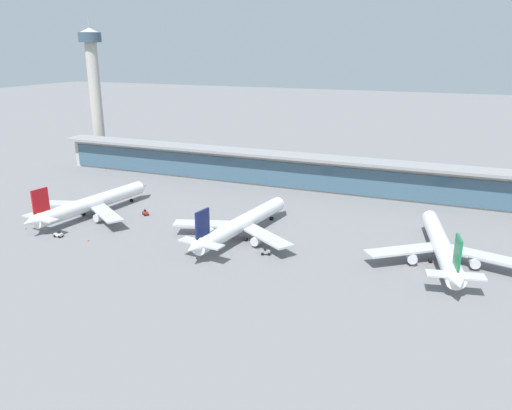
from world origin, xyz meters
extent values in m
plane|color=slate|center=(0.00, 0.00, 0.00)|extent=(1200.00, 1200.00, 0.00)
cylinder|color=white|center=(-60.14, -2.40, 4.92)|extent=(12.05, 49.47, 5.19)
cone|color=white|center=(-56.39, 24.03, 4.92)|extent=(5.69, 5.34, 5.09)
cone|color=white|center=(-63.85, -28.57, 5.44)|extent=(5.43, 6.31, 4.67)
cube|color=black|center=(-56.81, 21.09, 5.83)|extent=(4.16, 2.67, 0.63)
cube|color=#B7BABF|center=(-71.85, -5.30, 4.01)|extent=(23.05, 12.34, 0.63)
cube|color=#B7BABF|center=(-49.69, -8.44, 4.01)|extent=(21.75, 17.28, 0.63)
cylinder|color=silver|center=(-69.26, -6.20, 2.22)|extent=(3.36, 4.12, 2.86)
cylinder|color=silver|center=(-52.42, -8.58, 2.22)|extent=(3.36, 4.12, 2.86)
cube|color=red|center=(-63.21, -24.11, 11.55)|extent=(1.50, 6.29, 8.06)
cube|color=#B7BABF|center=(-63.34, -25.00, 5.70)|extent=(14.73, 5.91, 0.45)
cylinder|color=black|center=(-63.35, -4.65, 0.63)|extent=(1.24, 1.39, 1.25)
cylinder|color=black|center=(-57.68, -5.46, 0.63)|extent=(1.24, 1.39, 1.25)
cylinder|color=black|center=(-57.37, 17.10, 0.63)|extent=(1.24, 1.39, 1.25)
cylinder|color=white|center=(0.75, -1.74, 4.92)|extent=(12.22, 49.47, 5.19)
cone|color=white|center=(4.59, 24.67, 4.92)|extent=(5.71, 5.36, 5.09)
cone|color=white|center=(-3.06, -27.90, 5.44)|extent=(5.45, 6.32, 4.67)
cube|color=black|center=(4.16, 21.73, 5.83)|extent=(4.16, 2.69, 0.63)
cube|color=#B7BABF|center=(-10.98, -4.60, 4.01)|extent=(23.06, 12.27, 0.63)
cube|color=#B7BABF|center=(11.17, -7.82, 4.01)|extent=(21.72, 17.34, 0.63)
cylinder|color=silver|center=(-8.39, -5.51, 2.22)|extent=(3.38, 4.13, 2.86)
cylinder|color=silver|center=(8.44, -7.96, 2.22)|extent=(3.38, 4.13, 2.86)
cube|color=#141E51|center=(-2.41, -23.44, 11.55)|extent=(1.52, 6.29, 8.06)
cube|color=#B7BABF|center=(-2.54, -24.33, 5.70)|extent=(14.74, 5.96, 0.45)
cylinder|color=black|center=(-2.47, -3.99, 0.63)|extent=(1.24, 1.39, 1.25)
cylinder|color=black|center=(3.20, -4.81, 0.63)|extent=(1.24, 1.39, 1.25)
cylinder|color=black|center=(3.58, 17.75, 0.63)|extent=(1.24, 1.39, 1.25)
cylinder|color=white|center=(62.42, 3.37, 4.92)|extent=(14.91, 49.28, 5.19)
cone|color=white|center=(57.10, 29.53, 4.92)|extent=(5.92, 5.59, 5.09)
cone|color=white|center=(67.69, -22.53, 5.44)|extent=(5.72, 6.53, 4.67)
cube|color=black|center=(57.69, 26.62, 5.83)|extent=(4.24, 2.88, 0.63)
cube|color=#B7BABF|center=(52.36, -3.29, 4.01)|extent=(21.24, 18.17, 0.63)
cube|color=#B7BABF|center=(74.29, 1.18, 4.01)|extent=(23.10, 11.15, 0.63)
cylinder|color=silver|center=(55.09, -3.26, 2.22)|extent=(3.56, 4.26, 2.86)
cylinder|color=silver|center=(71.76, 0.13, 2.22)|extent=(3.56, 4.26, 2.86)
cube|color=#14703D|center=(66.79, -18.12, 11.55)|extent=(1.86, 6.26, 8.06)
cube|color=#B7BABF|center=(66.97, -18.99, 5.70)|extent=(14.82, 6.72, 0.45)
cylinder|color=black|center=(60.15, 0.17, 0.63)|extent=(1.30, 1.44, 1.25)
cylinder|color=black|center=(65.76, 1.31, 0.63)|extent=(1.30, 1.44, 1.25)
cylinder|color=black|center=(58.49, 22.67, 0.63)|extent=(1.30, 1.44, 1.25)
cube|color=gray|center=(13.23, -12.69, 0.90)|extent=(3.15, 2.37, 0.90)
cube|color=black|center=(12.95, -12.79, 1.70)|extent=(0.90, 0.90, 0.70)
cylinder|color=black|center=(13.90, -11.68, 0.45)|extent=(0.94, 0.57, 0.90)
cylinder|color=black|center=(14.39, -13.02, 0.45)|extent=(0.94, 0.57, 0.90)
cylinder|color=black|center=(12.06, -12.36, 0.45)|extent=(0.94, 0.57, 0.90)
cylinder|color=black|center=(12.55, -13.69, 0.45)|extent=(0.94, 0.57, 0.90)
cube|color=silver|center=(-56.00, -25.29, 0.90)|extent=(2.80, 1.51, 0.90)
cube|color=black|center=(-55.70, -25.29, 1.70)|extent=(0.70, 0.70, 0.70)
cylinder|color=black|center=(-56.98, -26.00, 0.45)|extent=(0.90, 0.28, 0.90)
cylinder|color=black|center=(-56.98, -24.58, 0.45)|extent=(0.90, 0.28, 0.90)
cylinder|color=black|center=(-55.02, -26.00, 0.45)|extent=(0.90, 0.28, 0.90)
cylinder|color=black|center=(-55.02, -24.57, 0.45)|extent=(0.90, 0.28, 0.90)
cube|color=#B21E1E|center=(-42.35, 5.02, 0.90)|extent=(3.14, 2.88, 0.90)
cube|color=black|center=(-42.59, 5.20, 1.70)|extent=(0.98, 0.98, 0.70)
cylinder|color=black|center=(-41.14, 5.00, 0.45)|extent=(0.89, 0.77, 0.90)
cylinder|color=black|center=(-42.00, 3.86, 0.45)|extent=(0.89, 0.77, 0.90)
cylinder|color=black|center=(-42.71, 6.18, 0.45)|extent=(0.89, 0.77, 0.90)
cylinder|color=black|center=(-43.56, 5.04, 0.45)|extent=(0.89, 0.77, 0.90)
cube|color=#B2ADA3|center=(0.00, 64.30, 7.00)|extent=(246.89, 8.00, 14.00)
cube|color=#3D5B70|center=(0.00, 60.00, 6.30)|extent=(241.96, 0.50, 11.20)
cube|color=gray|center=(0.00, 62.30, 14.60)|extent=(251.83, 12.80, 1.20)
cylinder|color=#B2ADA3|center=(-124.31, 81.17, 31.39)|extent=(6.40, 6.40, 62.78)
cylinder|color=#384C5B|center=(-124.31, 81.17, 65.28)|extent=(12.00, 12.00, 5.00)
cone|color=#B2ADA3|center=(-124.31, 81.17, 68.98)|extent=(10.20, 10.20, 2.40)
cylinder|color=#99999E|center=(-124.31, 81.17, 72.68)|extent=(0.36, 0.36, 5.00)
cone|color=orange|center=(-72.11, -23.52, 0.35)|extent=(0.44, 0.44, 0.70)
cube|color=black|center=(-72.11, -23.52, 0.02)|extent=(0.62, 0.62, 0.04)
cone|color=orange|center=(-44.48, -24.36, 0.35)|extent=(0.44, 0.44, 0.70)
cube|color=black|center=(-44.48, -24.36, 0.02)|extent=(0.62, 0.62, 0.04)
camera|label=1|loc=(64.20, -144.00, 60.53)|focal=35.10mm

